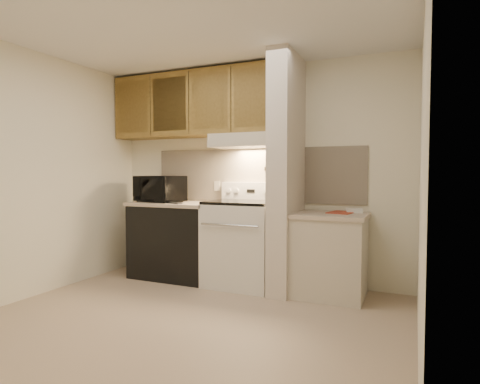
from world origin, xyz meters
The scene contains 50 objects.
floor centered at (0.00, 0.00, 0.00)m, with size 3.60×3.60×0.00m, color tan.
ceiling centered at (0.00, 0.00, 2.50)m, with size 3.60×3.60×0.00m, color white.
wall_back centered at (0.00, 1.50, 1.25)m, with size 3.60×0.02×2.50m, color white.
wall_left centered at (-1.80, 0.00, 1.25)m, with size 0.02×3.00×2.50m, color white.
wall_right centered at (1.80, 0.00, 1.25)m, with size 0.02×3.00×2.50m, color white.
backsplash centered at (0.00, 1.49, 1.24)m, with size 2.60×0.02×0.63m, color #F5E0C4.
range_body centered at (0.00, 1.16, 0.46)m, with size 0.76×0.65×0.92m, color silver.
oven_window centered at (0.00, 0.84, 0.50)m, with size 0.50×0.01×0.30m, color black.
oven_handle centered at (0.00, 0.80, 0.72)m, with size 0.02×0.02×0.65m, color silver.
cooktop centered at (0.00, 1.16, 0.94)m, with size 0.74×0.64×0.03m, color black.
range_backguard centered at (0.00, 1.44, 1.05)m, with size 0.76×0.08×0.20m, color silver.
range_display centered at (0.00, 1.40, 1.05)m, with size 0.10×0.01×0.04m, color black.
range_knob_left_outer centered at (-0.28, 1.40, 1.05)m, with size 0.05×0.05×0.02m, color silver.
range_knob_left_inner centered at (-0.18, 1.40, 1.05)m, with size 0.05×0.05×0.02m, color silver.
range_knob_right_inner centered at (0.18, 1.40, 1.05)m, with size 0.05×0.05×0.02m, color silver.
range_knob_right_outer centered at (0.28, 1.40, 1.05)m, with size 0.05×0.05×0.02m, color silver.
dishwasher_front centered at (-0.88, 1.17, 0.43)m, with size 1.00×0.63×0.87m, color black.
left_countertop centered at (-0.88, 1.17, 0.89)m, with size 1.04×0.67×0.04m, color #C1AC97.
spoon_rest centered at (-0.77, 0.97, 0.92)m, with size 0.22×0.07×0.02m, color black.
teal_jar centered at (-1.08, 1.39, 0.97)m, with size 0.10×0.10×0.11m, color #296868.
outlet centered at (-0.48, 1.48, 1.10)m, with size 0.08×0.01×0.12m, color beige.
microwave centered at (-1.10, 1.15, 1.07)m, with size 0.57×0.38×0.31m, color black.
partition_pillar centered at (0.51, 1.15, 1.25)m, with size 0.22×0.70×2.50m, color beige.
pillar_trim centered at (0.39, 1.15, 1.30)m, with size 0.01×0.70×0.04m, color olive.
knife_strip centered at (0.39, 1.10, 1.32)m, with size 0.02×0.42×0.04m, color black.
knife_blade_a centered at (0.38, 0.95, 1.22)m, with size 0.01×0.04×0.16m, color silver.
knife_handle_a centered at (0.38, 0.95, 1.37)m, with size 0.02×0.02×0.10m, color black.
knife_blade_b centered at (0.38, 1.03, 1.21)m, with size 0.01×0.04×0.18m, color silver.
knife_handle_b centered at (0.38, 1.02, 1.37)m, with size 0.02×0.02×0.10m, color black.
knife_blade_c centered at (0.38, 1.09, 1.20)m, with size 0.01×0.04×0.20m, color silver.
knife_handle_c centered at (0.38, 1.10, 1.37)m, with size 0.02×0.02×0.10m, color black.
knife_blade_d centered at (0.38, 1.17, 1.22)m, with size 0.01×0.04×0.16m, color silver.
knife_handle_d centered at (0.38, 1.18, 1.37)m, with size 0.02×0.02×0.10m, color black.
knife_blade_e centered at (0.38, 1.27, 1.21)m, with size 0.01×0.04×0.18m, color silver.
knife_handle_e centered at (0.38, 1.27, 1.37)m, with size 0.02×0.02×0.10m, color black.
oven_mitt centered at (0.38, 1.32, 1.21)m, with size 0.03×0.10×0.23m, color gray.
right_cab_base centered at (0.97, 1.15, 0.40)m, with size 0.70×0.60×0.81m, color beige.
right_countertop centered at (0.97, 1.15, 0.83)m, with size 0.74×0.64×0.04m, color #C1AC97.
red_folder centered at (1.07, 1.25, 0.86)m, with size 0.23×0.31×0.01m, color #A23A27.
white_box centered at (1.19, 1.32, 0.87)m, with size 0.16×0.11×0.04m, color white.
range_hood centered at (0.00, 1.28, 1.62)m, with size 0.78×0.44×0.15m, color beige.
hood_lip centered at (0.00, 1.07, 1.58)m, with size 0.78×0.04×0.06m, color beige.
upper_cabinets centered at (-0.69, 1.32, 2.08)m, with size 2.18×0.33×0.77m, color olive.
cab_door_a centered at (-1.51, 1.17, 2.08)m, with size 0.46×0.01×0.63m, color olive.
cab_gap_a centered at (-1.23, 1.16, 2.08)m, with size 0.01×0.01×0.73m, color black.
cab_door_b centered at (-0.96, 1.17, 2.08)m, with size 0.46×0.01×0.63m, color olive.
cab_gap_b centered at (-0.69, 1.16, 2.08)m, with size 0.01×0.01×0.73m, color black.
cab_door_c centered at (-0.42, 1.17, 2.08)m, with size 0.46×0.01×0.63m, color olive.
cab_gap_c centered at (-0.14, 1.16, 2.08)m, with size 0.01×0.01×0.73m, color black.
cab_door_d centered at (0.13, 1.17, 2.08)m, with size 0.46×0.01×0.63m, color olive.
Camera 1 is at (1.76, -2.93, 1.26)m, focal length 30.00 mm.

